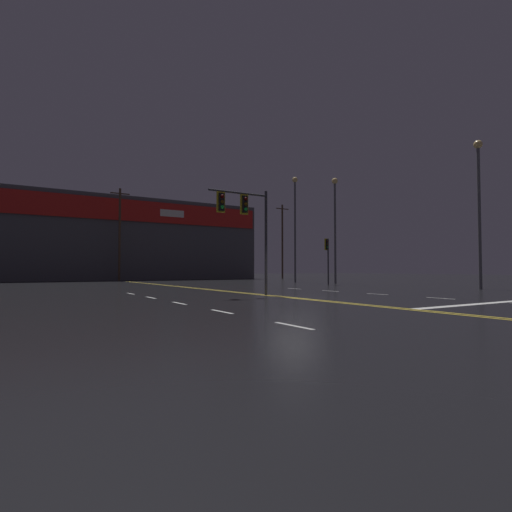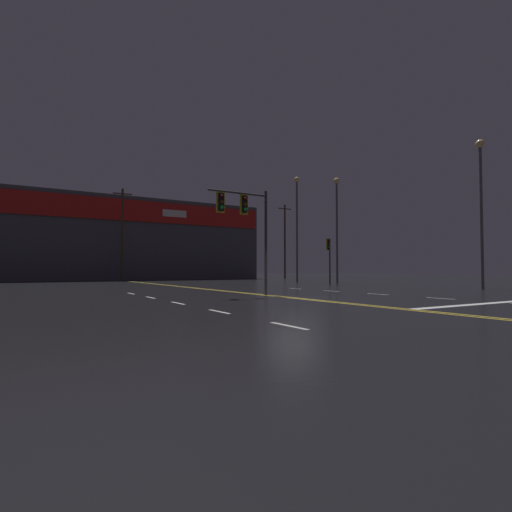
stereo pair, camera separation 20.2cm
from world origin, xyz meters
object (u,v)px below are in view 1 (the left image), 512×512
(streetlight_near_left, at_px, (295,216))
(streetlight_median_approach, at_px, (335,216))
(traffic_signal_corner_northeast, at_px, (327,251))
(traffic_signal_median, at_px, (244,214))
(streetlight_near_right, at_px, (479,194))

(streetlight_near_left, relative_size, streetlight_median_approach, 1.09)
(traffic_signal_corner_northeast, bearing_deg, streetlight_median_approach, 36.26)
(traffic_signal_median, relative_size, streetlight_near_left, 0.49)
(traffic_signal_median, xyz_separation_m, traffic_signal_corner_northeast, (13.28, 8.78, -1.09))
(traffic_signal_corner_northeast, bearing_deg, streetlight_near_left, 75.43)
(streetlight_near_right, bearing_deg, traffic_signal_corner_northeast, 106.92)
(streetlight_near_left, bearing_deg, traffic_signal_median, -133.96)
(streetlight_near_left, xyz_separation_m, streetlight_near_right, (1.60, -17.94, -0.50))
(streetlight_near_left, height_order, streetlight_median_approach, streetlight_near_left)
(streetlight_near_left, distance_m, streetlight_near_right, 18.02)
(traffic_signal_median, distance_m, streetlight_median_approach, 19.58)
(traffic_signal_median, height_order, traffic_signal_corner_northeast, traffic_signal_median)
(streetlight_median_approach, bearing_deg, streetlight_near_right, -87.71)
(streetlight_near_left, distance_m, streetlight_median_approach, 4.90)
(streetlight_near_left, bearing_deg, traffic_signal_corner_northeast, -104.57)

